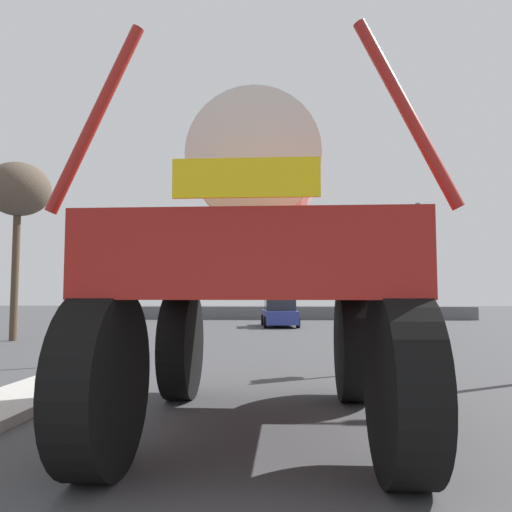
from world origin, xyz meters
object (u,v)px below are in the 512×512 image
Objects in this scene: sedan_ahead at (280,313)px; traffic_signal_near_left at (75,265)px; oversize_sprayer at (259,273)px; bare_tree_left at (18,192)px; traffic_signal_near_right at (417,248)px.

traffic_signal_near_left is at bearing 156.76° from sedan_ahead.
oversize_sprayer is 7.61m from traffic_signal_near_left.
bare_tree_left is at bearing 39.76° from oversize_sprayer.
sedan_ahead is 16.35m from traffic_signal_near_left.
sedan_ahead is at bearing 0.27° from oversize_sprayer.
bare_tree_left is (-4.95, 6.35, 3.22)m from traffic_signal_near_left.
bare_tree_left reaches higher than oversize_sprayer.
oversize_sprayer reaches higher than sedan_ahead.
bare_tree_left is at bearing 127.91° from traffic_signal_near_left.
traffic_signal_near_left is 0.50× the size of bare_tree_left.
traffic_signal_near_left is 0.86× the size of traffic_signal_near_right.
traffic_signal_near_right reaches higher than sedan_ahead.
oversize_sprayer is 0.80× the size of bare_tree_left.
oversize_sprayer reaches higher than traffic_signal_near_left.
oversize_sprayer reaches higher than traffic_signal_near_right.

